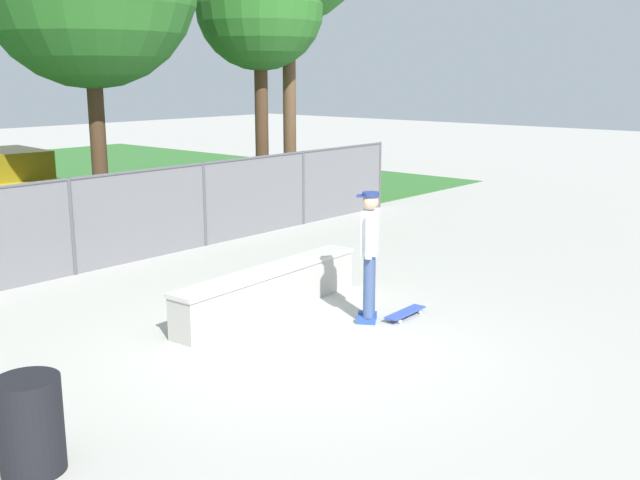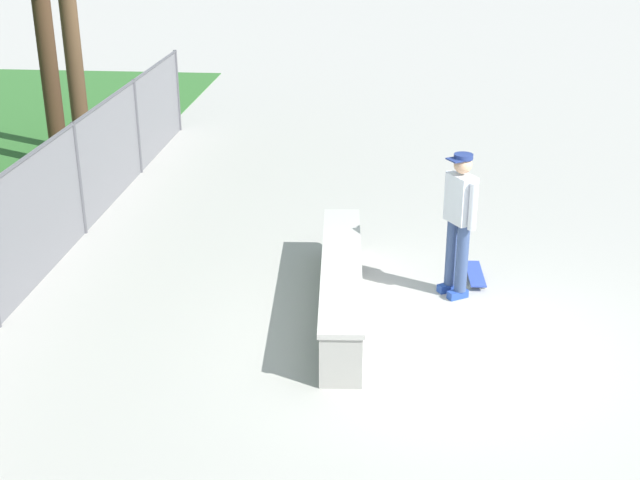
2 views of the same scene
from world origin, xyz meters
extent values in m
plane|color=#ADAAA3|center=(0.00, 0.00, 0.00)|extent=(80.00, 80.00, 0.00)
cube|color=#A8A59E|center=(0.78, 1.24, 0.29)|extent=(3.56, 0.65, 0.58)
cube|color=beige|center=(0.78, 1.24, 0.61)|extent=(3.61, 0.70, 0.06)
cube|color=#2647A5|center=(1.23, -0.19, 0.05)|extent=(0.23, 0.28, 0.10)
cube|color=#2647A5|center=(1.42, -0.08, 0.05)|extent=(0.23, 0.28, 0.10)
cylinder|color=#384C7A|center=(1.25, -0.22, 0.54)|extent=(0.15, 0.15, 0.88)
cylinder|color=#384C7A|center=(1.44, -0.10, 0.54)|extent=(0.15, 0.15, 0.88)
cube|color=silver|center=(1.34, -0.16, 1.28)|extent=(0.44, 0.39, 0.60)
cylinder|color=silver|center=(1.13, -0.29, 1.26)|extent=(0.10, 0.10, 0.58)
cylinder|color=silver|center=(1.55, -0.03, 1.26)|extent=(0.10, 0.10, 0.58)
sphere|color=tan|center=(1.34, -0.16, 1.71)|extent=(0.22, 0.22, 0.22)
cylinder|color=navy|center=(1.34, -0.16, 1.81)|extent=(0.23, 0.23, 0.06)
cube|color=navy|center=(1.27, -0.05, 1.78)|extent=(0.23, 0.21, 0.02)
cube|color=#334CB2|center=(1.81, -0.45, 0.08)|extent=(0.81, 0.23, 0.02)
cube|color=#B2B2B7|center=(2.09, -0.44, 0.06)|extent=(0.07, 0.14, 0.02)
cube|color=#B2B2B7|center=(1.54, -0.46, 0.06)|extent=(0.07, 0.14, 0.02)
cylinder|color=silver|center=(2.09, -0.53, 0.03)|extent=(0.06, 0.03, 0.05)
cylinder|color=silver|center=(2.08, -0.36, 0.03)|extent=(0.06, 0.03, 0.05)
cylinder|color=silver|center=(1.55, -0.55, 0.03)|extent=(0.06, 0.03, 0.05)
cylinder|color=silver|center=(1.54, -0.38, 0.03)|extent=(0.06, 0.03, 0.05)
cylinder|color=#4C4C51|center=(2.95, 5.21, 0.85)|extent=(0.07, 0.07, 1.69)
cylinder|color=#4C4C51|center=(5.90, 5.21, 0.85)|extent=(0.07, 0.07, 1.69)
cylinder|color=#4C4C51|center=(8.84, 5.21, 0.85)|extent=(0.07, 0.07, 1.69)
cylinder|color=#47301E|center=(6.19, 6.82, 1.92)|extent=(0.32, 0.32, 3.84)
cylinder|color=brown|center=(7.02, 6.66, 2.52)|extent=(0.32, 0.32, 5.04)
camera|label=1|loc=(-6.69, -6.20, 3.41)|focal=42.01mm
camera|label=2|loc=(-8.37, 0.70, 4.71)|focal=47.40mm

